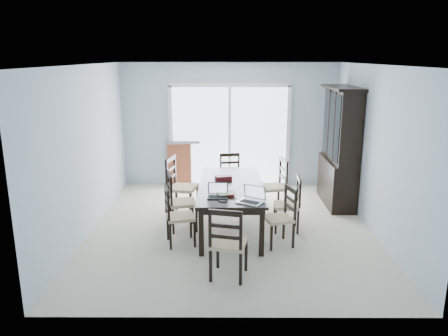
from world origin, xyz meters
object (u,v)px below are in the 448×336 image
(chair_left_mid, at_px, (177,195))
(laptop_silver, at_px, (250,199))
(chair_end_far, at_px, (230,172))
(laptop_dark, at_px, (218,194))
(dining_table, at_px, (231,189))
(chair_end_near, at_px, (227,236))
(game_box, at_px, (223,178))
(chair_left_near, at_px, (174,209))
(cell_phone, at_px, (223,201))
(hot_tub, at_px, (206,154))
(chair_right_far, at_px, (277,180))
(chair_right_near, at_px, (284,210))
(chair_right_mid, at_px, (292,198))
(china_hutch, at_px, (340,148))
(chair_left_far, at_px, (177,180))

(chair_left_mid, bearing_deg, laptop_silver, 38.43)
(chair_end_far, height_order, laptop_dark, chair_end_far)
(dining_table, distance_m, chair_end_far, 1.49)
(chair_end_near, bearing_deg, game_box, 104.37)
(chair_end_far, bearing_deg, chair_left_near, 59.98)
(cell_phone, xyz_separation_m, hot_tub, (-0.42, 4.17, -0.27))
(laptop_dark, bearing_deg, chair_left_mid, 136.96)
(hot_tub, bearing_deg, chair_right_far, -61.26)
(chair_right_near, bearing_deg, chair_end_far, 3.50)
(chair_left_near, xyz_separation_m, chair_end_far, (0.84, 2.10, 0.00))
(chair_right_near, xyz_separation_m, chair_end_far, (-0.76, 2.09, 0.02))
(chair_right_near, xyz_separation_m, chair_right_mid, (0.20, 0.55, 0.00))
(china_hutch, xyz_separation_m, chair_right_near, (-1.25, -1.85, -0.54))
(chair_left_mid, distance_m, laptop_silver, 1.44)
(dining_table, bearing_deg, laptop_silver, -74.08)
(chair_right_near, bearing_deg, china_hutch, -50.56)
(chair_right_mid, distance_m, laptop_dark, 1.35)
(cell_phone, relative_size, hot_tub, 0.06)
(chair_left_far, height_order, chair_right_near, chair_left_far)
(dining_table, height_order, laptop_silver, laptop_silver)
(china_hutch, bearing_deg, chair_left_mid, -156.05)
(china_hutch, relative_size, cell_phone, 19.29)
(china_hutch, bearing_deg, chair_right_mid, -128.76)
(chair_right_far, bearing_deg, chair_end_far, 39.80)
(chair_right_far, bearing_deg, chair_right_near, 166.25)
(laptop_silver, distance_m, game_box, 1.22)
(china_hutch, xyz_separation_m, chair_left_mid, (-2.88, -1.28, -0.49))
(chair_right_near, bearing_deg, game_box, 29.64)
(chair_left_near, bearing_deg, hot_tub, 162.16)
(chair_end_near, bearing_deg, laptop_silver, 80.24)
(chair_left_mid, xyz_separation_m, chair_right_near, (1.63, -0.57, -0.04))
(game_box, bearing_deg, chair_right_mid, -15.76)
(chair_right_mid, xyz_separation_m, chair_right_far, (-0.14, 0.87, 0.05))
(chair_right_mid, height_order, laptop_silver, chair_right_mid)
(chair_right_mid, distance_m, laptop_silver, 1.14)
(chair_left_near, height_order, chair_end_near, chair_end_near)
(china_hutch, relative_size, game_box, 8.23)
(laptop_dark, bearing_deg, china_hutch, 42.13)
(chair_right_far, bearing_deg, hot_tub, 17.58)
(chair_right_mid, relative_size, cell_phone, 8.92)
(chair_left_far, xyz_separation_m, laptop_dark, (0.73, -1.36, 0.17))
(chair_end_near, relative_size, chair_end_far, 1.06)
(chair_right_mid, height_order, chair_right_far, chair_right_far)
(chair_left_mid, xyz_separation_m, cell_phone, (0.74, -0.82, 0.18))
(chair_right_near, xyz_separation_m, game_box, (-0.89, 0.86, 0.25))
(chair_right_near, relative_size, laptop_silver, 2.47)
(laptop_silver, xyz_separation_m, game_box, (-0.38, 1.16, -0.02))
(laptop_silver, bearing_deg, game_box, 138.88)
(dining_table, xyz_separation_m, chair_left_near, (-0.83, -0.61, -0.12))
(chair_right_far, relative_size, laptop_silver, 2.73)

